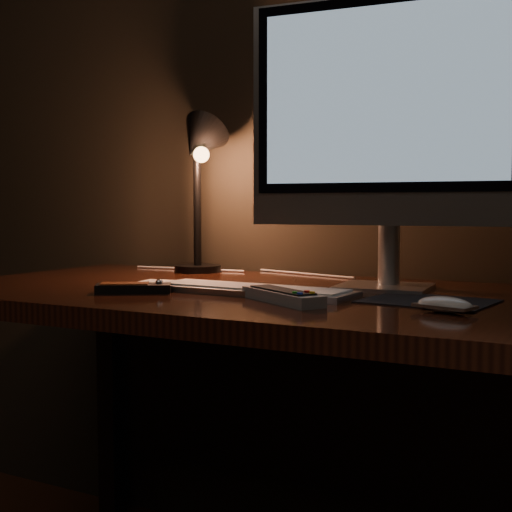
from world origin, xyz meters
The scene contains 10 objects.
desk centered at (0.00, 1.93, 0.62)m, with size 1.60×0.75×0.75m.
monitor centered at (0.15, 1.99, 1.11)m, with size 0.58×0.19×0.61m.
keyboard centered at (-0.06, 1.79, 0.76)m, with size 0.43×0.12×0.02m, color silver.
mousepad centered at (0.29, 1.83, 0.75)m, with size 0.23×0.18×0.00m, color black.
mouse centered at (0.34, 1.72, 0.76)m, with size 0.10×0.05×0.02m, color white.
media_remote centered at (-0.28, 1.69, 0.76)m, with size 0.16×0.13×0.03m.
tv_remote centered at (0.05, 1.70, 0.76)m, with size 0.21×0.16×0.03m.
papers centered at (-0.33, 1.86, 0.75)m, with size 0.10×0.07×0.01m, color white.
desk_lamp centered at (-0.39, 2.10, 1.03)m, with size 0.19×0.21×0.42m.
cable centered at (-0.30, 2.18, 0.75)m, with size 0.01×0.01×0.66m, color white.
Camera 1 is at (0.62, 0.53, 0.93)m, focal length 50.00 mm.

